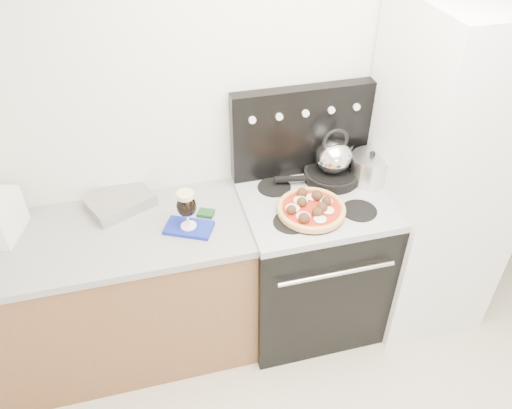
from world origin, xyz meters
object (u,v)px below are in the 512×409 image
object	(u,v)px
stove_body	(309,264)
tea_kettle	(334,154)
pizza	(311,208)
base_cabinet	(115,299)
beer_glass	(187,210)
fridge	(439,178)
pizza_pan	(311,212)
stock_pot	(370,169)
oven_mitt	(189,228)
skillet	(332,175)

from	to	relation	value
stove_body	tea_kettle	xyz separation A→B (m)	(0.15, 0.15, 0.64)
pizza	base_cabinet	bearing A→B (deg)	172.84
beer_glass	tea_kettle	distance (m)	0.84
fridge	tea_kettle	world-z (taller)	fridge
stove_body	pizza_pan	world-z (taller)	pizza_pan
base_cabinet	pizza_pan	size ratio (longest dim) A/B	4.28
pizza	stock_pot	size ratio (longest dim) A/B	1.65
fridge	pizza	world-z (taller)	fridge
oven_mitt	beer_glass	world-z (taller)	beer_glass
base_cabinet	pizza	size ratio (longest dim) A/B	4.24
stove_body	oven_mitt	size ratio (longest dim) A/B	3.84
pizza	skillet	world-z (taller)	pizza
pizza	stock_pot	world-z (taller)	stock_pot
fridge	beer_glass	size ratio (longest dim) A/B	9.18
stock_pot	beer_glass	bearing A→B (deg)	-172.42
fridge	oven_mitt	distance (m)	1.37
oven_mitt	pizza	size ratio (longest dim) A/B	0.67
stove_body	tea_kettle	size ratio (longest dim) A/B	4.08
pizza_pan	tea_kettle	size ratio (longest dim) A/B	1.57
fridge	skillet	distance (m)	0.58
tea_kettle	stock_pot	size ratio (longest dim) A/B	1.04
oven_mitt	pizza_pan	distance (m)	0.61
skillet	beer_glass	bearing A→B (deg)	-166.25
base_cabinet	skillet	bearing A→B (deg)	5.67
base_cabinet	pizza	xyz separation A→B (m)	(1.04, -0.13, 0.53)
beer_glass	tea_kettle	xyz separation A→B (m)	(0.82, 0.20, 0.06)
oven_mitt	skillet	world-z (taller)	skillet
stove_body	beer_glass	bearing A→B (deg)	-175.66
pizza	skillet	bearing A→B (deg)	50.87
oven_mitt	tea_kettle	xyz separation A→B (m)	(0.82, 0.20, 0.17)
beer_glass	pizza_pan	world-z (taller)	beer_glass
fridge	pizza_pan	distance (m)	0.77
fridge	pizza	bearing A→B (deg)	-173.93
skillet	stove_body	bearing A→B (deg)	-134.31
beer_glass	fridge	bearing A→B (deg)	1.09
skillet	pizza_pan	bearing A→B (deg)	-129.13
base_cabinet	stove_body	distance (m)	1.11
pizza_pan	pizza	bearing A→B (deg)	180.00
oven_mitt	tea_kettle	world-z (taller)	tea_kettle
skillet	stock_pot	world-z (taller)	stock_pot
stove_body	pizza	size ratio (longest dim) A/B	2.57
beer_glass	stock_pot	xyz separation A→B (m)	(1.01, 0.13, -0.03)
stove_body	fridge	xyz separation A→B (m)	(0.70, -0.03, 0.51)
beer_glass	pizza	distance (m)	0.62
base_cabinet	stock_pot	distance (m)	1.55
pizza	skillet	distance (m)	0.33
pizza_pan	stock_pot	xyz separation A→B (m)	(0.40, 0.19, 0.07)
skillet	tea_kettle	world-z (taller)	tea_kettle
pizza_pan	skillet	world-z (taller)	skillet
base_cabinet	tea_kettle	bearing A→B (deg)	5.67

